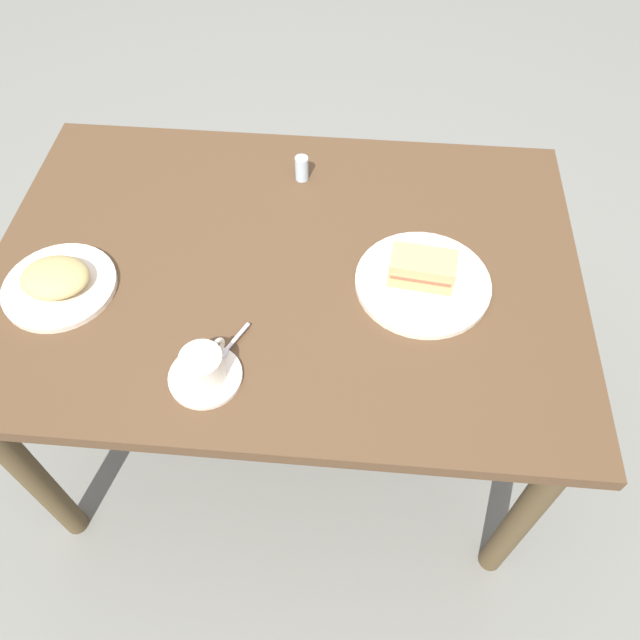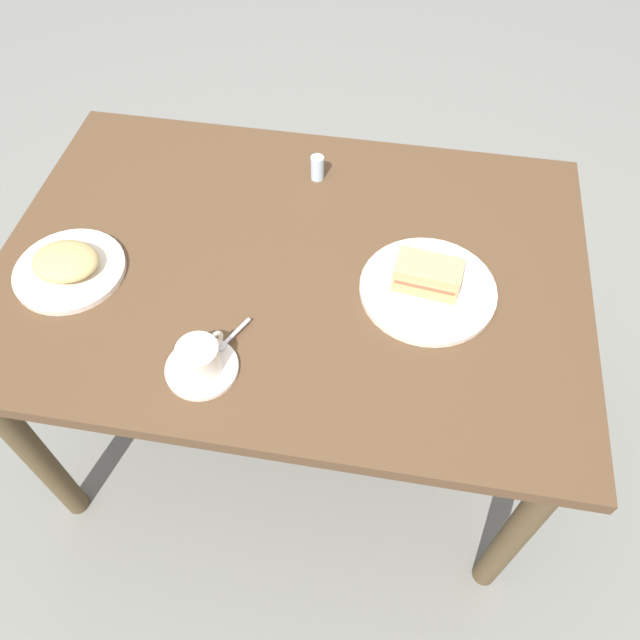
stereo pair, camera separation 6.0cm
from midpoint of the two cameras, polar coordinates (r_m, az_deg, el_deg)
The scene contains 10 objects.
ground_plane at distance 1.97m, azimuth -1.00°, elevation -9.01°, with size 6.00×6.00×0.00m, color gray.
dining_table at distance 1.44m, azimuth -1.36°, elevation 2.89°, with size 1.29×0.90×0.73m.
sandwich_plate at distance 1.33m, azimuth 11.15°, elevation 2.73°, with size 0.29×0.29×0.01m, color silver.
sandwich_front at distance 1.31m, azimuth 11.17°, elevation 4.04°, with size 0.14×0.09×0.06m.
coffee_saucer at distance 1.21m, azimuth -9.40°, elevation -4.45°, with size 0.14×0.14×0.01m, color silver.
coffee_cup at distance 1.18m, azimuth -9.59°, elevation -3.40°, with size 0.08×0.10×0.06m.
spoon at distance 1.23m, azimuth -7.10°, elevation -1.90°, with size 0.06×0.09×0.01m.
side_plate at distance 1.43m, azimuth -20.89°, elevation 4.25°, with size 0.24×0.24×0.01m, color beige.
side_food_pile at distance 1.41m, azimuth -21.23°, elevation 5.01°, with size 0.14×0.12×0.04m, color tan.
salt_shaker at distance 1.54m, azimuth 0.90°, elevation 13.78°, with size 0.03×0.03×0.06m, color silver.
Camera 2 is at (0.22, -0.89, 1.75)m, focal length 34.82 mm.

